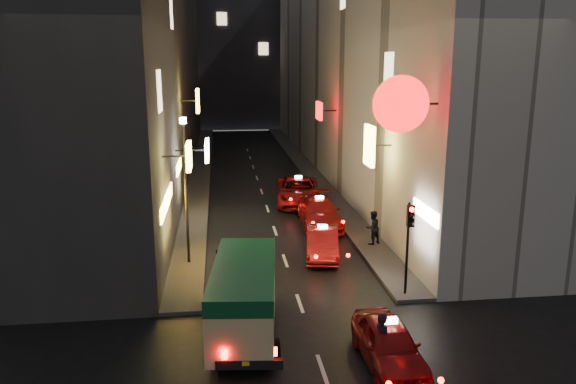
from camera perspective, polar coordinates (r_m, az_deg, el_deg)
name	(u,v)px	position (r m, az deg, el deg)	size (l,w,h in m)	color
building_left	(146,55)	(44.59, -14.20, 13.32)	(7.70, 52.00, 18.00)	#33302E
building_right	(355,55)	(45.57, 6.78, 13.61)	(8.37, 52.00, 18.00)	#B2ADA4
building_far	(237,42)	(76.37, -5.17, 14.98)	(30.00, 10.00, 22.00)	#343439
sidewalk_left	(201,171)	(45.13, -8.83, 2.15)	(1.50, 52.00, 0.15)	#43403E
sidewalk_right	(307,168)	(45.65, 1.90, 2.43)	(1.50, 52.00, 0.15)	#43403E
minibus	(244,291)	(18.18, -4.48, -9.97)	(2.49, 5.70, 2.37)	#D1BE83
taxi_near	(389,341)	(16.99, 10.23, -14.66)	(2.03, 4.84, 1.70)	maroon
taxi_second	(322,240)	(25.36, 3.52, -4.90)	(2.74, 5.04, 1.69)	maroon
taxi_third	(319,210)	(29.99, 3.20, -1.84)	(2.30, 5.40, 1.87)	maroon
taxi_far	(298,189)	(34.50, 1.06, 0.31)	(2.96, 6.01, 2.01)	maroon
pedestrian_crossing	(383,337)	(16.72, 9.59, -14.35)	(0.63, 0.41, 1.92)	black
pedestrian_sidewalk	(373,225)	(26.76, 8.59, -3.37)	(0.69, 0.43, 1.83)	black
traffic_light	(409,229)	(20.81, 12.24, -3.72)	(0.26, 0.43, 3.50)	black
lamp_post	(186,181)	(23.84, -10.37, 1.10)	(0.28, 0.28, 6.22)	black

